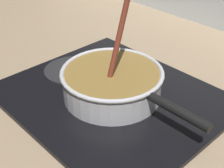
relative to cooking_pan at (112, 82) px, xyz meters
name	(u,v)px	position (x,y,z in m)	size (l,w,h in m)	color
ground	(56,124)	(-0.04, -0.16, -0.07)	(2.40, 1.60, 0.04)	#9E8466
hob_plate	(112,97)	(0.00, 0.00, -0.05)	(0.56, 0.48, 0.01)	black
burner_ring	(112,94)	(0.00, 0.00, -0.04)	(0.16, 0.16, 0.01)	#592D0C
spare_burner	(72,70)	(-0.18, 0.00, -0.04)	(0.17, 0.17, 0.01)	#262628
cooking_pan	(112,82)	(0.00, 0.00, 0.00)	(0.43, 0.27, 0.30)	silver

